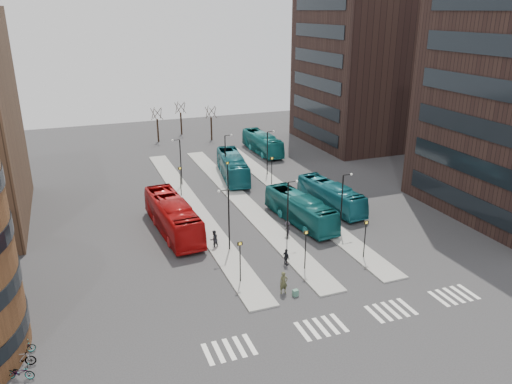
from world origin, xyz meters
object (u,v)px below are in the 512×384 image
object	(u,v)px
teal_bus_a	(300,209)
bicycle_far	(22,349)
teal_bus_c	(331,196)
bicycle_near	(20,372)
bicycle_mid	(21,359)
red_bus	(173,216)
traveller	(284,283)
commuter_a	(214,239)
teal_bus_b	(233,166)
commuter_b	(286,257)
commuter_c	(287,229)
teal_bus_d	(262,143)
suitcase	(295,293)

from	to	relation	value
teal_bus_a	bicycle_far	xyz separation A→B (m)	(-26.75, -13.22, -1.10)
teal_bus_c	bicycle_near	xyz separation A→B (m)	(-31.91, -18.35, -1.01)
bicycle_near	bicycle_mid	distance (m)	1.25
red_bus	teal_bus_c	bearing A→B (deg)	-3.36
traveller	bicycle_far	bearing A→B (deg)	-175.18
commuter_a	bicycle_far	distance (m)	19.55
teal_bus_b	commuter_b	bearing A→B (deg)	-88.62
teal_bus_b	commuter_c	size ratio (longest dim) A/B	7.20
commuter_c	bicycle_far	xyz separation A→B (m)	(-24.02, -10.48, -0.38)
teal_bus_d	red_bus	bearing A→B (deg)	-129.44
teal_bus_a	commuter_c	bearing A→B (deg)	-141.90
teal_bus_b	bicycle_far	distance (m)	39.08
commuter_b	bicycle_mid	size ratio (longest dim) A/B	0.86
teal_bus_b	commuter_a	bearing A→B (deg)	-104.30
teal_bus_a	commuter_a	xyz separation A→B (m)	(-10.36, -2.57, -0.63)
teal_bus_b	bicycle_near	xyz separation A→B (m)	(-24.78, -32.69, -1.16)
red_bus	commuter_a	distance (m)	5.91
teal_bus_c	bicycle_mid	size ratio (longest dim) A/B	5.77
traveller	teal_bus_b	bearing A→B (deg)	81.90
bicycle_mid	bicycle_near	bearing A→B (deg)	-170.35
commuter_b	suitcase	bearing A→B (deg)	152.83
teal_bus_a	commuter_c	xyz separation A→B (m)	(-2.73, -2.74, -0.72)
bicycle_mid	red_bus	bearing A→B (deg)	-28.87
commuter_b	bicycle_near	bearing A→B (deg)	97.97
bicycle_mid	teal_bus_c	bearing A→B (deg)	-52.16
suitcase	commuter_b	size ratio (longest dim) A/B	0.34
teal_bus_a	commuter_b	bearing A→B (deg)	-129.85
commuter_a	bicycle_near	bearing A→B (deg)	19.01
red_bus	bicycle_near	distance (m)	22.74
teal_bus_c	commuter_c	bearing A→B (deg)	-152.31
teal_bus_a	commuter_a	size ratio (longest dim) A/B	6.06
commuter_b	bicycle_near	size ratio (longest dim) A/B	0.86
teal_bus_c	commuter_c	size ratio (longest dim) A/B	6.51
teal_bus_c	commuter_a	bearing A→B (deg)	-168.01
traveller	bicycle_mid	size ratio (longest dim) A/B	1.02
teal_bus_b	commuter_c	bearing A→B (deg)	-83.29
teal_bus_c	bicycle_mid	bearing A→B (deg)	-158.37
commuter_c	bicycle_far	distance (m)	26.21
bicycle_near	commuter_c	bearing A→B (deg)	-38.95
teal_bus_a	bicycle_near	distance (m)	31.04
suitcase	bicycle_near	xyz separation A→B (m)	(-20.04, -2.56, 0.21)
commuter_a	bicycle_mid	distance (m)	20.25
commuter_c	bicycle_near	size ratio (longest dim) A/B	0.90
teal_bus_a	teal_bus_c	distance (m)	5.79
bicycle_near	bicycle_far	distance (m)	2.50
red_bus	teal_bus_c	distance (m)	18.39
commuter_b	teal_bus_c	bearing A→B (deg)	-55.35
teal_bus_b	teal_bus_d	xyz separation A→B (m)	(8.48, 10.49, -0.06)
teal_bus_b	commuter_b	size ratio (longest dim) A/B	7.45
teal_bus_d	commuter_b	xyz separation A→B (m)	(-11.82, -35.67, -0.79)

